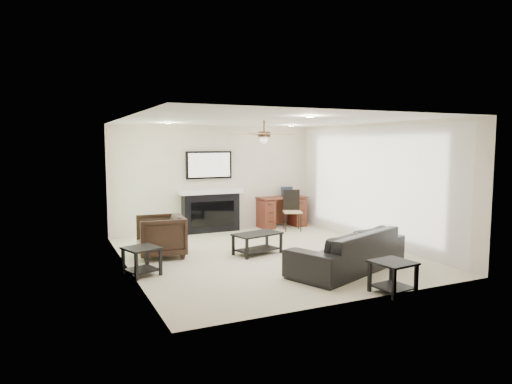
# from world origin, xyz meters

# --- Properties ---
(room_shell) EXTENTS (5.50, 5.54, 2.52)m
(room_shell) POSITION_xyz_m (0.19, 0.08, 1.68)
(room_shell) COLOR beige
(room_shell) RESTS_ON ground
(sofa) EXTENTS (2.47, 1.68, 0.67)m
(sofa) POSITION_xyz_m (0.79, -1.45, 0.34)
(sofa) COLOR black
(sofa) RESTS_ON ground
(armchair) EXTENTS (0.91, 0.89, 0.77)m
(armchair) POSITION_xyz_m (-1.81, 0.70, 0.38)
(armchair) COLOR black
(armchair) RESTS_ON ground
(coffee_table) EXTENTS (0.99, 0.70, 0.40)m
(coffee_table) POSITION_xyz_m (-0.11, 0.15, 0.20)
(coffee_table) COLOR black
(coffee_table) RESTS_ON ground
(end_table_near) EXTENTS (0.58, 0.58, 0.45)m
(end_table_near) POSITION_xyz_m (0.64, -2.70, 0.23)
(end_table_near) COLOR black
(end_table_near) RESTS_ON ground
(end_table_left) EXTENTS (0.63, 0.63, 0.45)m
(end_table_left) POSITION_xyz_m (-2.36, -0.35, 0.23)
(end_table_left) COLOR black
(end_table_left) RESTS_ON ground
(fireplace_unit) EXTENTS (1.52, 0.34, 1.91)m
(fireplace_unit) POSITION_xyz_m (-0.18, 2.58, 0.95)
(fireplace_unit) COLOR black
(fireplace_unit) RESTS_ON ground
(desk) EXTENTS (1.22, 0.56, 0.76)m
(desk) POSITION_xyz_m (1.65, 2.49, 0.38)
(desk) COLOR #3B220E
(desk) RESTS_ON ground
(desk_chair) EXTENTS (0.55, 0.56, 0.97)m
(desk_chair) POSITION_xyz_m (1.65, 1.94, 0.48)
(desk_chair) COLOR black
(desk_chair) RESTS_ON ground
(laptop) EXTENTS (0.33, 0.24, 0.23)m
(laptop) POSITION_xyz_m (1.85, 2.47, 0.88)
(laptop) COLOR black
(laptop) RESTS_ON desk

